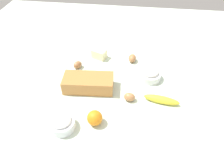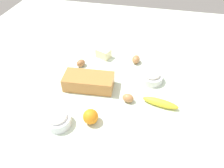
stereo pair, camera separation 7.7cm
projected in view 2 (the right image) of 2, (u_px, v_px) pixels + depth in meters
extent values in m
cube|color=silver|center=(112.00, 90.00, 1.23)|extent=(2.40, 2.40, 0.02)
cube|color=#B77A3D|center=(89.00, 82.00, 1.21)|extent=(0.29, 0.15, 0.08)
cube|color=black|center=(89.00, 81.00, 1.21)|extent=(0.28, 0.14, 0.07)
cylinder|color=white|center=(151.00, 78.00, 1.26)|extent=(0.13, 0.13, 0.04)
torus|color=white|center=(152.00, 76.00, 1.25)|extent=(0.13, 0.13, 0.01)
ellipsoid|color=white|center=(152.00, 74.00, 1.24)|extent=(0.10, 0.10, 0.03)
cylinder|color=white|center=(58.00, 121.00, 1.02)|extent=(0.12, 0.12, 0.05)
torus|color=white|center=(58.00, 118.00, 1.01)|extent=(0.12, 0.12, 0.01)
ellipsoid|color=white|center=(57.00, 117.00, 1.00)|extent=(0.09, 0.09, 0.03)
ellipsoid|color=yellow|center=(160.00, 103.00, 1.11)|extent=(0.19, 0.08, 0.04)
sphere|color=orange|center=(91.00, 117.00, 1.02)|extent=(0.08, 0.08, 0.08)
cube|color=#F4EDB2|center=(103.00, 53.00, 1.44)|extent=(0.11, 0.09, 0.06)
ellipsoid|color=#B57A4A|center=(128.00, 98.00, 1.14)|extent=(0.07, 0.05, 0.05)
ellipsoid|color=#AF7647|center=(136.00, 59.00, 1.39)|extent=(0.05, 0.07, 0.05)
ellipsoid|color=#9C683F|center=(81.00, 63.00, 1.37)|extent=(0.07, 0.07, 0.05)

